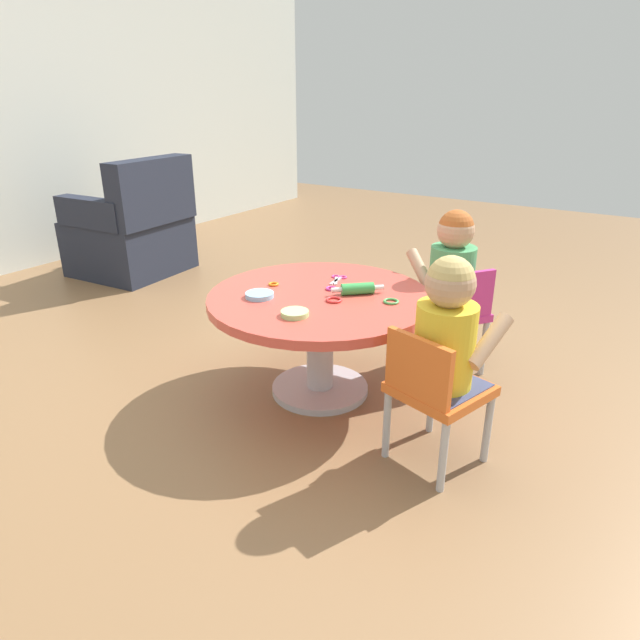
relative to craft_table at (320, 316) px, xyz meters
The scene contains 15 objects.
ground_plane 0.37m from the craft_table, ahead, with size 10.00×10.00×0.00m, color olive.
craft_table is the anchor object (origin of this frame).
child_chair_left 0.67m from the craft_table, 109.48° to the right, with size 0.37×0.37×0.54m.
seated_child_left 0.68m from the craft_table, 106.04° to the right, with size 0.41×0.36×0.51m.
child_chair_right 0.67m from the craft_table, 38.61° to the right, with size 0.42×0.42×0.54m.
seated_child_right 0.68m from the craft_table, 35.17° to the right, with size 0.42×0.44×0.51m.
armchair_dark 2.28m from the craft_table, 70.39° to the left, with size 0.76×0.77×0.85m.
rolling_pin 0.20m from the craft_table, 55.34° to the right, with size 0.17×0.18×0.05m.
craft_scissors 0.25m from the craft_table, 11.32° to the left, with size 0.14×0.09×0.01m.
playdough_blob_0 0.29m from the craft_table, 168.96° to the right, with size 0.11×0.11×0.02m, color #B2E58C.
playdough_blob_1 0.28m from the craft_table, 130.65° to the left, with size 0.12×0.12×0.02m, color #8CCCF2.
cookie_cutter_0 0.27m from the craft_table, 92.25° to the left, with size 0.05×0.05×0.01m, color orange.
cookie_cutter_1 0.14m from the craft_table, 110.77° to the right, with size 0.07×0.07×0.01m, color red.
cookie_cutter_2 0.13m from the craft_table, ahead, with size 0.05×0.05×0.01m, color #D83FA5.
cookie_cutter_3 0.33m from the craft_table, 75.08° to the right, with size 0.07×0.07×0.01m, color #4CB259.
Camera 1 is at (-1.89, -1.23, 1.29)m, focal length 31.30 mm.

